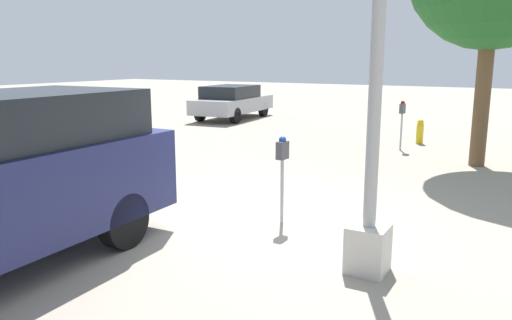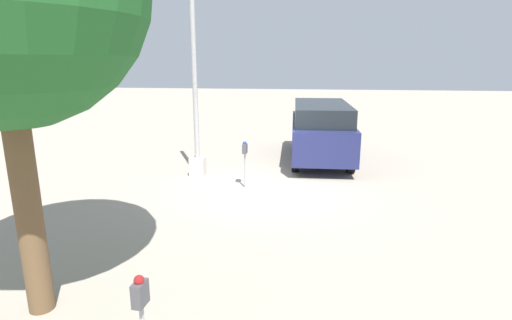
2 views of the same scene
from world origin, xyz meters
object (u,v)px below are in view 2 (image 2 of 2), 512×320
(parking_meter_near, at_px, (245,154))
(lamp_post, at_px, (196,119))
(parked_van, at_px, (321,129))
(parking_meter_far, at_px, (141,306))

(parking_meter_near, distance_m, lamp_post, 2.08)
(lamp_post, relative_size, parked_van, 1.11)
(parking_meter_far, bearing_deg, parking_meter_near, 4.99)
(parking_meter_far, distance_m, parked_van, 10.71)
(lamp_post, xyz_separation_m, parked_van, (2.41, -3.78, -0.64))
(parking_meter_near, height_order, parked_van, parked_van)
(parking_meter_near, relative_size, parking_meter_far, 0.99)
(parking_meter_far, relative_size, lamp_post, 0.23)
(lamp_post, height_order, parked_van, lamp_post)
(parking_meter_far, bearing_deg, lamp_post, 16.38)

